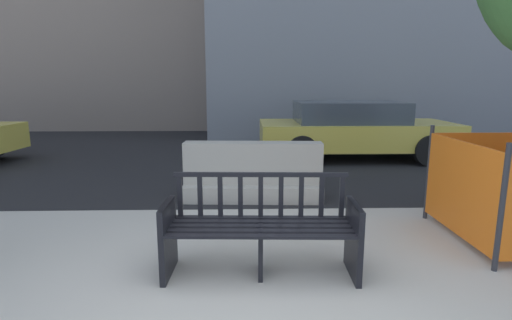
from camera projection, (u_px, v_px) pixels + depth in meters
The scene contains 4 objects.
street_asphalt at pixel (248, 143), 11.29m from camera, with size 120.00×12.00×0.01m, color black.
street_bench at pixel (261, 231), 3.53m from camera, with size 1.71×0.59×0.88m.
jersey_barrier_centre at pixel (253, 176), 5.85m from camera, with size 2.03×0.78×0.84m.
car_sedan_mid at pixel (354, 129), 8.87m from camera, with size 4.22×1.92×1.27m.
Camera 1 is at (-0.06, -2.48, 1.69)m, focal length 28.00 mm.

